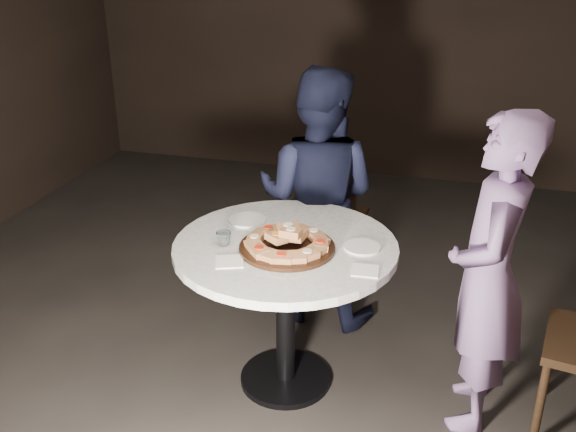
{
  "coord_description": "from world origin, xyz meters",
  "views": [
    {
      "loc": [
        0.72,
        -2.79,
        2.31
      ],
      "look_at": [
        -0.06,
        0.07,
        0.99
      ],
      "focal_mm": 40.0,
      "sensor_mm": 36.0,
      "label": 1
    }
  ],
  "objects_px": {
    "serving_board": "(287,248)",
    "diner_teal": "(488,276)",
    "chair_far": "(329,212)",
    "focaccia_pile": "(287,240)",
    "water_glass": "(224,239)",
    "diner_navy": "(317,198)",
    "table": "(285,271)"
  },
  "relations": [
    {
      "from": "serving_board",
      "to": "diner_teal",
      "type": "relative_size",
      "value": 0.3
    },
    {
      "from": "focaccia_pile",
      "to": "water_glass",
      "type": "bearing_deg",
      "value": -173.15
    },
    {
      "from": "chair_far",
      "to": "serving_board",
      "type": "bearing_deg",
      "value": 96.87
    },
    {
      "from": "water_glass",
      "to": "chair_far",
      "type": "distance_m",
      "value": 1.38
    },
    {
      "from": "focaccia_pile",
      "to": "diner_teal",
      "type": "relative_size",
      "value": 0.26
    },
    {
      "from": "focaccia_pile",
      "to": "water_glass",
      "type": "relative_size",
      "value": 5.56
    },
    {
      "from": "focaccia_pile",
      "to": "chair_far",
      "type": "relative_size",
      "value": 0.47
    },
    {
      "from": "table",
      "to": "diner_teal",
      "type": "xyz_separation_m",
      "value": [
        1.0,
        0.01,
        0.11
      ]
    },
    {
      "from": "serving_board",
      "to": "focaccia_pile",
      "type": "height_order",
      "value": "focaccia_pile"
    },
    {
      "from": "serving_board",
      "to": "chair_far",
      "type": "bearing_deg",
      "value": 91.85
    },
    {
      "from": "focaccia_pile",
      "to": "diner_teal",
      "type": "xyz_separation_m",
      "value": [
        0.97,
        0.07,
        -0.1
      ]
    },
    {
      "from": "serving_board",
      "to": "diner_teal",
      "type": "distance_m",
      "value": 0.98
    },
    {
      "from": "chair_far",
      "to": "diner_navy",
      "type": "distance_m",
      "value": 0.53
    },
    {
      "from": "focaccia_pile",
      "to": "chair_far",
      "type": "distance_m",
      "value": 1.32
    },
    {
      "from": "focaccia_pile",
      "to": "diner_navy",
      "type": "height_order",
      "value": "diner_navy"
    },
    {
      "from": "focaccia_pile",
      "to": "table",
      "type": "bearing_deg",
      "value": 112.91
    },
    {
      "from": "table",
      "to": "serving_board",
      "type": "xyz_separation_m",
      "value": [
        0.03,
        -0.07,
        0.17
      ]
    },
    {
      "from": "chair_far",
      "to": "diner_teal",
      "type": "height_order",
      "value": "diner_teal"
    },
    {
      "from": "water_glass",
      "to": "chair_far",
      "type": "relative_size",
      "value": 0.08
    },
    {
      "from": "serving_board",
      "to": "table",
      "type": "bearing_deg",
      "value": 112.22
    },
    {
      "from": "chair_far",
      "to": "diner_teal",
      "type": "distance_m",
      "value": 1.59
    },
    {
      "from": "table",
      "to": "chair_far",
      "type": "bearing_deg",
      "value": 90.68
    },
    {
      "from": "focaccia_pile",
      "to": "water_glass",
      "type": "height_order",
      "value": "focaccia_pile"
    },
    {
      "from": "chair_far",
      "to": "diner_teal",
      "type": "bearing_deg",
      "value": 135.41
    },
    {
      "from": "water_glass",
      "to": "chair_far",
      "type": "xyz_separation_m",
      "value": [
        0.28,
        1.3,
        -0.37
      ]
    },
    {
      "from": "focaccia_pile",
      "to": "water_glass",
      "type": "distance_m",
      "value": 0.32
    },
    {
      "from": "focaccia_pile",
      "to": "chair_far",
      "type": "bearing_deg",
      "value": 91.86
    },
    {
      "from": "serving_board",
      "to": "water_glass",
      "type": "relative_size",
      "value": 6.24
    },
    {
      "from": "focaccia_pile",
      "to": "serving_board",
      "type": "bearing_deg",
      "value": -89.9
    },
    {
      "from": "table",
      "to": "serving_board",
      "type": "height_order",
      "value": "serving_board"
    },
    {
      "from": "water_glass",
      "to": "diner_navy",
      "type": "height_order",
      "value": "diner_navy"
    },
    {
      "from": "water_glass",
      "to": "diner_navy",
      "type": "relative_size",
      "value": 0.05
    }
  ]
}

